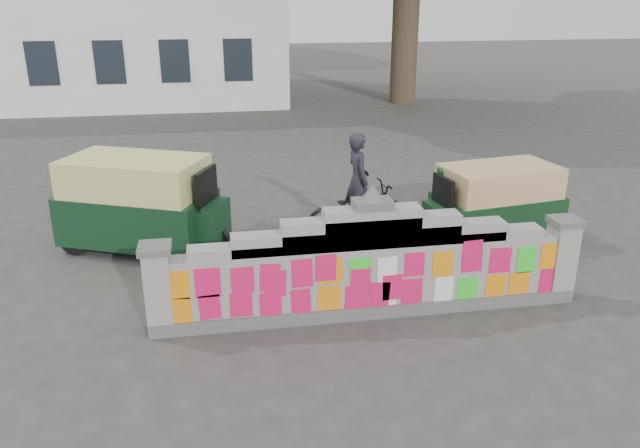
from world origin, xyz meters
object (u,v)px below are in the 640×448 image
Objects in this scene: cyclist_bike at (357,211)px; pedestrian at (444,204)px; rickshaw_left at (142,202)px; rickshaw_right at (494,203)px; cyclist_rider at (358,193)px.

cyclist_bike is 1.39× the size of pedestrian.
rickshaw_left reaches higher than pedestrian.
rickshaw_left reaches higher than cyclist_bike.
rickshaw_left reaches higher than rickshaw_right.
rickshaw_right is (2.51, -0.63, -0.15)m from cyclist_rider.
rickshaw_left is (-5.62, 0.60, 0.16)m from pedestrian.
rickshaw_left is 6.60m from rickshaw_right.
cyclist_rider reaches higher than rickshaw_left.
rickshaw_left is (-4.04, 0.16, 0.36)m from cyclist_bike.
cyclist_bike is 4.05m from rickshaw_left.
rickshaw_left is at bearing 80.50° from cyclist_rider.
rickshaw_left is at bearing -15.83° from rickshaw_right.
pedestrian is at bearing 17.88° from rickshaw_left.
cyclist_rider reaches higher than cyclist_bike.
rickshaw_left is (-4.04, 0.16, -0.02)m from cyclist_rider.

